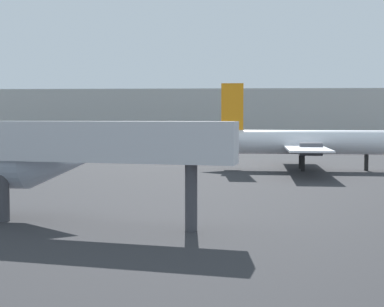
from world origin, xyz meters
name	(u,v)px	position (x,y,z in m)	size (l,w,h in m)	color
airplane_distant	(308,142)	(10.77, 57.47, 3.43)	(27.55, 25.85, 10.69)	white
jet_bridge	(61,143)	(-9.33, 21.16, 4.90)	(19.47, 6.02, 6.43)	silver
terminal_building	(197,118)	(-6.03, 123.04, 6.43)	(99.79, 22.04, 12.86)	#B7B7B2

